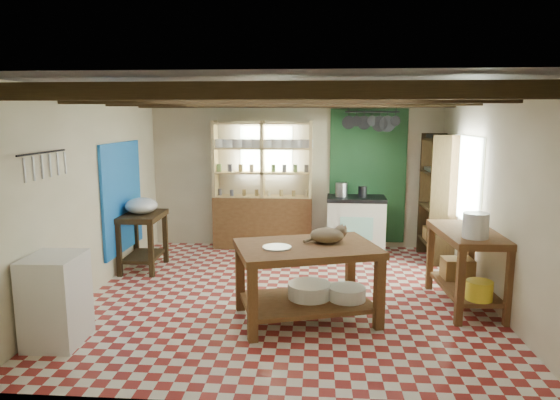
# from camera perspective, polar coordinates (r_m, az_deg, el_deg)

# --- Properties ---
(floor) EXTENTS (5.00, 5.00, 0.02)m
(floor) POSITION_cam_1_polar(r_m,az_deg,el_deg) (6.55, 0.69, -10.81)
(floor) COLOR maroon
(floor) RESTS_ON ground
(ceiling) EXTENTS (5.00, 5.00, 0.02)m
(ceiling) POSITION_cam_1_polar(r_m,az_deg,el_deg) (6.15, 0.74, 12.62)
(ceiling) COLOR #4A4A4F
(ceiling) RESTS_ON wall_back
(wall_back) EXTENTS (5.00, 0.04, 2.60)m
(wall_back) POSITION_cam_1_polar(r_m,az_deg,el_deg) (8.70, 1.74, 3.13)
(wall_back) COLOR beige
(wall_back) RESTS_ON floor
(wall_front) EXTENTS (5.00, 0.04, 2.60)m
(wall_front) POSITION_cam_1_polar(r_m,az_deg,el_deg) (3.78, -1.64, -5.32)
(wall_front) COLOR beige
(wall_front) RESTS_ON floor
(wall_left) EXTENTS (0.04, 5.00, 2.60)m
(wall_left) POSITION_cam_1_polar(r_m,az_deg,el_deg) (6.84, -20.67, 0.78)
(wall_left) COLOR beige
(wall_left) RESTS_ON floor
(wall_right) EXTENTS (0.04, 5.00, 2.60)m
(wall_right) POSITION_cam_1_polar(r_m,az_deg,el_deg) (6.56, 23.06, 0.28)
(wall_right) COLOR beige
(wall_right) RESTS_ON floor
(ceiling_beams) EXTENTS (5.00, 3.80, 0.15)m
(ceiling_beams) POSITION_cam_1_polar(r_m,az_deg,el_deg) (6.15, 0.74, 11.50)
(ceiling_beams) COLOR #362613
(ceiling_beams) RESTS_ON ceiling
(blue_wall_patch) EXTENTS (0.04, 1.40, 1.60)m
(blue_wall_patch) POSITION_cam_1_polar(r_m,az_deg,el_deg) (7.68, -17.58, 0.33)
(blue_wall_patch) COLOR blue
(blue_wall_patch) RESTS_ON wall_left
(green_wall_patch) EXTENTS (1.30, 0.04, 2.30)m
(green_wall_patch) POSITION_cam_1_polar(r_m,az_deg,el_deg) (8.71, 9.98, 2.67)
(green_wall_patch) COLOR #1D4825
(green_wall_patch) RESTS_ON wall_back
(window_back) EXTENTS (0.90, 0.02, 0.80)m
(window_back) POSITION_cam_1_polar(r_m,az_deg,el_deg) (8.68, -1.57, 5.77)
(window_back) COLOR beige
(window_back) RESTS_ON wall_back
(window_right) EXTENTS (0.02, 1.30, 1.20)m
(window_right) POSITION_cam_1_polar(r_m,az_deg,el_deg) (7.49, 20.54, 2.26)
(window_right) COLOR beige
(window_right) RESTS_ON wall_right
(utensil_rail) EXTENTS (0.06, 0.90, 0.28)m
(utensil_rail) POSITION_cam_1_polar(r_m,az_deg,el_deg) (5.70, -25.44, 3.70)
(utensil_rail) COLOR black
(utensil_rail) RESTS_ON wall_left
(pot_rack) EXTENTS (0.86, 0.12, 0.36)m
(pot_rack) POSITION_cam_1_polar(r_m,az_deg,el_deg) (8.23, 10.46, 8.76)
(pot_rack) COLOR black
(pot_rack) RESTS_ON ceiling
(shelving_unit) EXTENTS (1.70, 0.34, 2.20)m
(shelving_unit) POSITION_cam_1_polar(r_m,az_deg,el_deg) (8.57, -2.00, 1.69)
(shelving_unit) COLOR tan
(shelving_unit) RESTS_ON floor
(tall_rack) EXTENTS (0.40, 0.86, 2.00)m
(tall_rack) POSITION_cam_1_polar(r_m,az_deg,el_deg) (8.26, 17.52, 0.25)
(tall_rack) COLOR #362613
(tall_rack) RESTS_ON floor
(work_table) EXTENTS (1.75, 1.41, 0.86)m
(work_table) POSITION_cam_1_polar(r_m,az_deg,el_deg) (5.68, 3.03, -9.38)
(work_table) COLOR brown
(work_table) RESTS_ON floor
(stove) EXTENTS (0.99, 0.68, 0.95)m
(stove) POSITION_cam_1_polar(r_m,az_deg,el_deg) (8.50, 8.63, -2.78)
(stove) COLOR beige
(stove) RESTS_ON floor
(prep_table) EXTENTS (0.60, 0.85, 0.85)m
(prep_table) POSITION_cam_1_polar(r_m,az_deg,el_deg) (7.74, -15.38, -4.59)
(prep_table) COLOR #362613
(prep_table) RESTS_ON floor
(white_cabinet) EXTENTS (0.52, 0.62, 0.91)m
(white_cabinet) POSITION_cam_1_polar(r_m,az_deg,el_deg) (5.57, -24.24, -10.34)
(white_cabinet) COLOR white
(white_cabinet) RESTS_ON floor
(right_counter) EXTENTS (0.72, 1.33, 0.93)m
(right_counter) POSITION_cam_1_polar(r_m,az_deg,el_deg) (6.44, 20.49, -7.35)
(right_counter) COLOR brown
(right_counter) RESTS_ON floor
(cat) EXTENTS (0.47, 0.43, 0.17)m
(cat) POSITION_cam_1_polar(r_m,az_deg,el_deg) (5.65, 5.39, -4.05)
(cat) COLOR olive
(cat) RESTS_ON work_table
(steel_tray) EXTENTS (0.39, 0.39, 0.02)m
(steel_tray) POSITION_cam_1_polar(r_m,az_deg,el_deg) (5.42, -0.36, -5.44)
(steel_tray) COLOR #96969C
(steel_tray) RESTS_ON work_table
(basin_large) EXTENTS (0.61, 0.61, 0.17)m
(basin_large) POSITION_cam_1_polar(r_m,az_deg,el_deg) (5.77, 3.37, -10.29)
(basin_large) COLOR white
(basin_large) RESTS_ON work_table
(basin_small) EXTENTS (0.52, 0.52, 0.15)m
(basin_small) POSITION_cam_1_polar(r_m,az_deg,el_deg) (5.76, 7.68, -10.51)
(basin_small) COLOR white
(basin_small) RESTS_ON work_table
(kettle_left) EXTENTS (0.21, 0.21, 0.23)m
(kettle_left) POSITION_cam_1_polar(r_m,az_deg,el_deg) (8.39, 7.03, 1.18)
(kettle_left) COLOR #96969C
(kettle_left) RESTS_ON stove
(kettle_right) EXTENTS (0.15, 0.15, 0.18)m
(kettle_right) POSITION_cam_1_polar(r_m,az_deg,el_deg) (8.41, 9.41, 0.95)
(kettle_right) COLOR black
(kettle_right) RESTS_ON stove
(enamel_bowl) EXTENTS (0.48, 0.48, 0.24)m
(enamel_bowl) POSITION_cam_1_polar(r_m,az_deg,el_deg) (7.63, -15.56, -0.63)
(enamel_bowl) COLOR white
(enamel_bowl) RESTS_ON prep_table
(white_bucket) EXTENTS (0.30, 0.30, 0.28)m
(white_bucket) POSITION_cam_1_polar(r_m,az_deg,el_deg) (5.96, 21.46, -2.72)
(white_bucket) COLOR white
(white_bucket) RESTS_ON right_counter
(wicker_basket) EXTENTS (0.38, 0.31, 0.26)m
(wicker_basket) POSITION_cam_1_polar(r_m,az_deg,el_deg) (6.74, 19.61, -7.36)
(wicker_basket) COLOR olive
(wicker_basket) RESTS_ON right_counter
(yellow_tub) EXTENTS (0.31, 0.31, 0.21)m
(yellow_tub) POSITION_cam_1_polar(r_m,az_deg,el_deg) (6.07, 21.82, -9.56)
(yellow_tub) COLOR yellow
(yellow_tub) RESTS_ON right_counter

